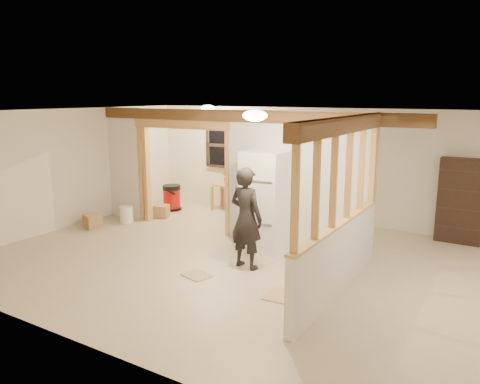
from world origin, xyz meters
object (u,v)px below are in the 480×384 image
Objects in this scene: woman at (246,218)px; shop_vac at (172,197)px; work_table at (233,198)px; bookshelf at (461,201)px; refrigerator at (266,201)px.

woman is 2.66× the size of shop_vac.
woman is at bearing -42.69° from work_table.
woman is 1.62× the size of work_table.
woman is 4.28m from bookshelf.
refrigerator is 3.72m from shop_vac.
work_table is 0.63× the size of bookshelf.
bookshelf is at bearing 13.49° from work_table.
shop_vac is at bearing 156.87° from refrigerator.
woman is 3.85m from work_table.
refrigerator is 1.76× the size of work_table.
work_table reaches higher than shop_vac.
work_table is 1.51m from shop_vac.
work_table is 5.02m from bookshelf.
bookshelf is (2.96, 2.27, -0.09)m from refrigerator.
work_table is at bearing -178.51° from bookshelf.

